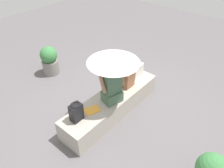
{
  "coord_description": "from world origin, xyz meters",
  "views": [
    {
      "loc": [
        2.51,
        2.14,
        3.21
      ],
      "look_at": [
        0.05,
        0.04,
        0.78
      ],
      "focal_mm": 35.02,
      "sensor_mm": 36.0,
      "label": 1
    }
  ],
  "objects_px": {
    "magazine": "(92,110)",
    "parasol": "(113,57)",
    "person_seated": "(112,84)",
    "planter_near": "(50,60)",
    "tote_bag_canvas": "(137,70)",
    "handbag_black": "(76,112)",
    "shoulder_bag_spare": "(128,79)"
  },
  "relations": [
    {
      "from": "person_seated",
      "to": "magazine",
      "type": "height_order",
      "value": "person_seated"
    },
    {
      "from": "shoulder_bag_spare",
      "to": "person_seated",
      "type": "bearing_deg",
      "value": 4.13
    },
    {
      "from": "planter_near",
      "to": "tote_bag_canvas",
      "type": "bearing_deg",
      "value": 110.57
    },
    {
      "from": "magazine",
      "to": "planter_near",
      "type": "relative_size",
      "value": 0.37
    },
    {
      "from": "parasol",
      "to": "handbag_black",
      "type": "relative_size",
      "value": 3.17
    },
    {
      "from": "person_seated",
      "to": "magazine",
      "type": "distance_m",
      "value": 0.6
    },
    {
      "from": "tote_bag_canvas",
      "to": "magazine",
      "type": "relative_size",
      "value": 1.13
    },
    {
      "from": "parasol",
      "to": "handbag_black",
      "type": "xyz_separation_m",
      "value": [
        0.77,
        -0.17,
        -0.81
      ]
    },
    {
      "from": "shoulder_bag_spare",
      "to": "magazine",
      "type": "relative_size",
      "value": 1.29
    },
    {
      "from": "handbag_black",
      "to": "planter_near",
      "type": "xyz_separation_m",
      "value": [
        -0.97,
        -2.1,
        -0.22
      ]
    },
    {
      "from": "magazine",
      "to": "parasol",
      "type": "bearing_deg",
      "value": -177.36
    },
    {
      "from": "planter_near",
      "to": "parasol",
      "type": "bearing_deg",
      "value": 85.07
    },
    {
      "from": "handbag_black",
      "to": "planter_near",
      "type": "bearing_deg",
      "value": -114.71
    },
    {
      "from": "tote_bag_canvas",
      "to": "magazine",
      "type": "xyz_separation_m",
      "value": [
        1.43,
        0.02,
        -0.15
      ]
    },
    {
      "from": "tote_bag_canvas",
      "to": "shoulder_bag_spare",
      "type": "height_order",
      "value": "shoulder_bag_spare"
    },
    {
      "from": "person_seated",
      "to": "parasol",
      "type": "relative_size",
      "value": 0.81
    },
    {
      "from": "parasol",
      "to": "tote_bag_canvas",
      "type": "relative_size",
      "value": 3.5
    },
    {
      "from": "parasol",
      "to": "planter_near",
      "type": "distance_m",
      "value": 2.5
    },
    {
      "from": "person_seated",
      "to": "tote_bag_canvas",
      "type": "xyz_separation_m",
      "value": [
        -0.99,
        -0.12,
        -0.23
      ]
    },
    {
      "from": "parasol",
      "to": "shoulder_bag_spare",
      "type": "xyz_separation_m",
      "value": [
        -0.56,
        -0.07,
        -0.8
      ]
    },
    {
      "from": "parasol",
      "to": "shoulder_bag_spare",
      "type": "relative_size",
      "value": 3.06
    },
    {
      "from": "handbag_black",
      "to": "tote_bag_canvas",
      "type": "bearing_deg",
      "value": 179.41
    },
    {
      "from": "person_seated",
      "to": "magazine",
      "type": "bearing_deg",
      "value": -12.28
    },
    {
      "from": "magazine",
      "to": "planter_near",
      "type": "distance_m",
      "value": 2.24
    },
    {
      "from": "parasol",
      "to": "shoulder_bag_spare",
      "type": "distance_m",
      "value": 0.98
    },
    {
      "from": "handbag_black",
      "to": "shoulder_bag_spare",
      "type": "relative_size",
      "value": 0.97
    },
    {
      "from": "person_seated",
      "to": "shoulder_bag_spare",
      "type": "bearing_deg",
      "value": -175.87
    },
    {
      "from": "person_seated",
      "to": "tote_bag_canvas",
      "type": "height_order",
      "value": "person_seated"
    },
    {
      "from": "parasol",
      "to": "shoulder_bag_spare",
      "type": "bearing_deg",
      "value": -172.45
    },
    {
      "from": "person_seated",
      "to": "shoulder_bag_spare",
      "type": "height_order",
      "value": "person_seated"
    },
    {
      "from": "shoulder_bag_spare",
      "to": "magazine",
      "type": "xyz_separation_m",
      "value": [
        1.01,
        -0.06,
        -0.17
      ]
    },
    {
      "from": "parasol",
      "to": "tote_bag_canvas",
      "type": "bearing_deg",
      "value": -171.04
    }
  ]
}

